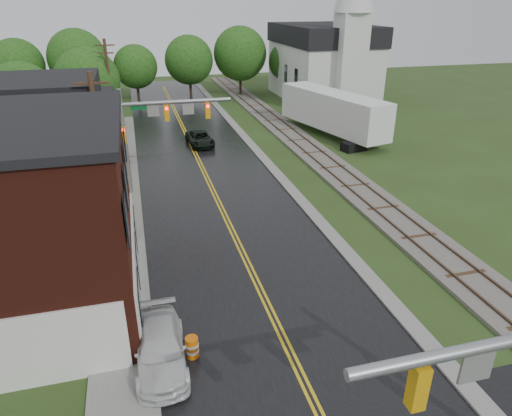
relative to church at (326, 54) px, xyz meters
name	(u,v)px	position (x,y,z in m)	size (l,w,h in m)	color
main_road	(204,172)	(-20.00, -23.74, -5.83)	(10.00, 90.00, 0.02)	black
curb_right	(254,149)	(-14.60, -18.74, -5.83)	(0.80, 70.00, 0.12)	gray
sidewalk_left	(123,206)	(-26.20, -28.74, -5.83)	(2.40, 50.00, 0.12)	gray
yellow_house	(37,161)	(-31.00, -27.74, -2.63)	(8.00, 7.00, 6.40)	tan
darkred_building	(71,137)	(-30.00, -18.74, -3.63)	(7.00, 6.00, 4.40)	#3F0F0C
church	(326,54)	(0.00, 0.00, 0.00)	(10.40, 18.40, 20.00)	silver
railroad	(302,144)	(-10.00, -18.74, -5.73)	(3.20, 80.00, 0.30)	#59544C
traffic_signal_far	(156,122)	(-23.47, -26.74, -0.86)	(7.34, 0.43, 7.20)	gray
utility_pole_b	(101,151)	(-26.80, -31.74, -1.11)	(1.80, 0.28, 9.00)	#382616
utility_pole_c	(110,85)	(-26.80, -9.74, -1.11)	(1.80, 0.28, 9.00)	#382616
tree_left_c	(24,99)	(-33.85, -13.84, -1.32)	(6.00, 6.00, 7.65)	black
tree_left_e	(89,82)	(-28.85, -7.84, -1.02)	(6.40, 6.40, 8.16)	black
suv_dark	(200,139)	(-19.20, -16.46, -5.22)	(2.05, 4.45, 1.24)	black
pickup_white	(160,348)	(-24.80, -43.74, -5.18)	(1.83, 4.51, 1.31)	silver
semi_trailer	(333,111)	(-6.12, -16.55, -3.35)	(6.20, 14.01, 4.22)	black
construction_barrel	(192,347)	(-23.64, -43.74, -5.39)	(0.49, 0.49, 0.88)	#DC6309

